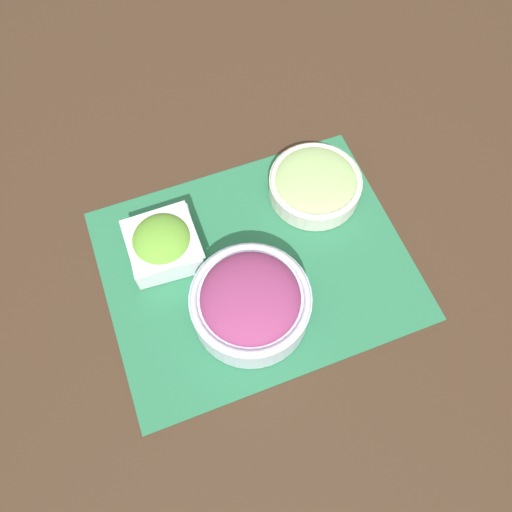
% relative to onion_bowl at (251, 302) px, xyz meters
% --- Properties ---
extents(ground_plane, '(3.00, 3.00, 0.00)m').
position_rel_onion_bowl_xyz_m(ground_plane, '(-0.04, -0.08, -0.05)').
color(ground_plane, '#422D1E').
extents(placemat, '(0.52, 0.41, 0.00)m').
position_rel_onion_bowl_xyz_m(placemat, '(-0.04, -0.08, -0.05)').
color(placemat, '#2D7A51').
rests_on(placemat, ground_plane).
extents(onion_bowl, '(0.19, 0.19, 0.09)m').
position_rel_onion_bowl_xyz_m(onion_bowl, '(0.00, 0.00, 0.00)').
color(onion_bowl, silver).
rests_on(onion_bowl, placemat).
extents(cucumber_bowl, '(0.17, 0.17, 0.05)m').
position_rel_onion_bowl_xyz_m(cucumber_bowl, '(-0.19, -0.18, -0.02)').
color(cucumber_bowl, silver).
rests_on(cucumber_bowl, placemat).
extents(lettuce_bowl, '(0.12, 0.12, 0.07)m').
position_rel_onion_bowl_xyz_m(lettuce_bowl, '(0.10, -0.16, -0.01)').
color(lettuce_bowl, white).
rests_on(lettuce_bowl, placemat).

